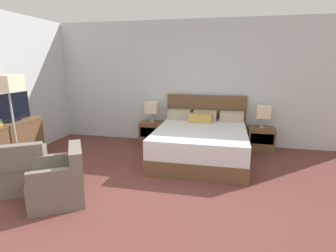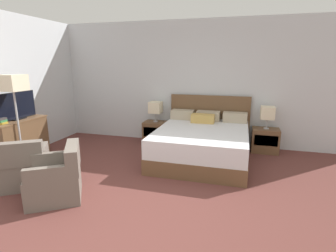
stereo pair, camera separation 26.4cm
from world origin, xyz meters
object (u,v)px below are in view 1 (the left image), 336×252
object	(u,v)px
tv	(10,108)
armchair_by_window	(22,171)
dresser	(13,143)
nightstand_right	(261,139)
table_lamp_left	(152,108)
bed	(201,142)
table_lamp_right	(263,112)
floor_lamp	(9,90)
armchair_companion	(60,181)
nightstand_left	(152,132)

from	to	relation	value
tv	armchair_by_window	world-z (taller)	tv
dresser	nightstand_right	bearing A→B (deg)	22.82
table_lamp_left	armchair_by_window	xyz separation A→B (m)	(-1.26, -2.68, -0.56)
bed	table_lamp_right	bearing A→B (deg)	31.94
armchair_by_window	table_lamp_right	bearing A→B (deg)	35.88
bed	nightstand_right	xyz separation A→B (m)	(1.22, 0.76, -0.08)
table_lamp_right	dresser	distance (m)	4.93
table_lamp_left	floor_lamp	xyz separation A→B (m)	(-1.79, -2.14, 0.58)
nightstand_right	floor_lamp	world-z (taller)	floor_lamp
table_lamp_right	nightstand_right	bearing A→B (deg)	-90.00
tv	floor_lamp	world-z (taller)	floor_lamp
dresser	armchair_by_window	world-z (taller)	dresser
armchair_companion	floor_lamp	distance (m)	1.88
dresser	floor_lamp	world-z (taller)	floor_lamp
nightstand_right	table_lamp_right	distance (m)	0.59
nightstand_left	floor_lamp	distance (m)	3.03
armchair_by_window	floor_lamp	world-z (taller)	floor_lamp
nightstand_right	table_lamp_left	bearing A→B (deg)	179.97
table_lamp_right	armchair_companion	xyz separation A→B (m)	(-2.93, -2.86, -0.56)
bed	armchair_companion	size ratio (longest dim) A/B	2.19
table_lamp_right	dresser	bearing A→B (deg)	-157.16
dresser	armchair_by_window	xyz separation A→B (m)	(0.83, -0.77, -0.14)
table_lamp_left	armchair_companion	world-z (taller)	table_lamp_left
bed	table_lamp_left	bearing A→B (deg)	148.04
nightstand_left	dresser	xyz separation A→B (m)	(-2.09, -1.91, 0.17)
table_lamp_left	tv	bearing A→B (deg)	-138.09
floor_lamp	bed	bearing A→B (deg)	24.61
nightstand_right	table_lamp_right	size ratio (longest dim) A/B	1.16
armchair_companion	floor_lamp	bearing A→B (deg)	151.21
bed	armchair_by_window	size ratio (longest dim) A/B	2.19
armchair_companion	floor_lamp	size ratio (longest dim) A/B	0.57
nightstand_left	armchair_by_window	distance (m)	2.95
tv	nightstand_right	bearing A→B (deg)	22.43
bed	tv	xyz separation A→B (m)	(-3.30, -1.11, 0.74)
table_lamp_left	table_lamp_right	world-z (taller)	same
bed	armchair_by_window	world-z (taller)	bed
nightstand_right	dresser	bearing A→B (deg)	-157.18
dresser	tv	world-z (taller)	tv
dresser	tv	size ratio (longest dim) A/B	1.22
table_lamp_right	dresser	xyz separation A→B (m)	(-4.53, -1.91, -0.42)
bed	floor_lamp	xyz separation A→B (m)	(-3.02, -1.38, 1.09)
table_lamp_left	tv	size ratio (longest dim) A/B	0.53
nightstand_left	table_lamp_right	size ratio (longest dim) A/B	1.16
dresser	armchair_companion	distance (m)	1.87
floor_lamp	nightstand_right	bearing A→B (deg)	26.81
nightstand_left	floor_lamp	xyz separation A→B (m)	(-1.79, -2.14, 1.17)
floor_lamp	armchair_by_window	bearing A→B (deg)	-44.67
nightstand_left	armchair_companion	size ratio (longest dim) A/B	0.58
table_lamp_right	tv	world-z (taller)	tv
bed	nightstand_right	bearing A→B (deg)	31.89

